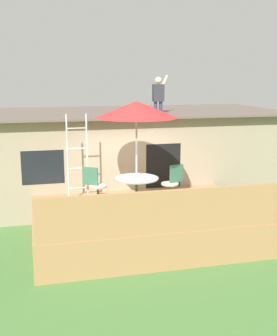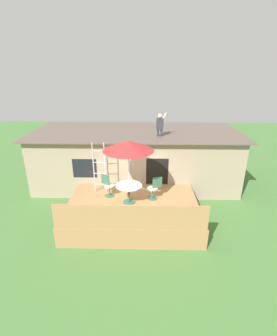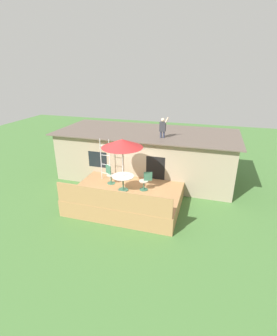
{
  "view_description": "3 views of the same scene",
  "coord_description": "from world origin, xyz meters",
  "px_view_note": "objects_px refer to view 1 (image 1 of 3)",
  "views": [
    {
      "loc": [
        -2.44,
        -9.59,
        3.9
      ],
      "look_at": [
        0.05,
        0.51,
        1.65
      ],
      "focal_mm": 45.63,
      "sensor_mm": 36.0,
      "label": 1
    },
    {
      "loc": [
        0.42,
        -8.64,
        5.71
      ],
      "look_at": [
        0.2,
        1.08,
        1.8
      ],
      "focal_mm": 26.16,
      "sensor_mm": 36.0,
      "label": 2
    },
    {
      "loc": [
        3.63,
        -10.11,
        6.32
      ],
      "look_at": [
        0.36,
        0.77,
        1.67
      ],
      "focal_mm": 26.46,
      "sensor_mm": 36.0,
      "label": 3
    }
  ],
  "objects_px": {
    "patio_table": "(137,184)",
    "person_figure": "(159,92)",
    "step_ladder": "(78,159)",
    "patio_chair_left": "(95,186)",
    "patio_umbrella": "(136,109)",
    "patio_chair_right": "(172,184)"
  },
  "relations": [
    {
      "from": "patio_chair_left",
      "to": "patio_table",
      "type": "bearing_deg",
      "value": 0.0
    },
    {
      "from": "patio_umbrella",
      "to": "patio_chair_right",
      "type": "height_order",
      "value": "patio_umbrella"
    },
    {
      "from": "patio_umbrella",
      "to": "patio_chair_left",
      "type": "relative_size",
      "value": 2.76
    },
    {
      "from": "patio_umbrella",
      "to": "step_ladder",
      "type": "relative_size",
      "value": 1.15
    },
    {
      "from": "patio_table",
      "to": "person_figure",
      "type": "bearing_deg",
      "value": 63.75
    },
    {
      "from": "patio_chair_right",
      "to": "patio_chair_left",
      "type": "bearing_deg",
      "value": -25.31
    },
    {
      "from": "step_ladder",
      "to": "patio_chair_left",
      "type": "relative_size",
      "value": 2.39
    },
    {
      "from": "step_ladder",
      "to": "patio_umbrella",
      "type": "bearing_deg",
      "value": -34.74
    },
    {
      "from": "person_figure",
      "to": "patio_chair_left",
      "type": "bearing_deg",
      "value": -136.62
    },
    {
      "from": "patio_table",
      "to": "patio_umbrella",
      "type": "relative_size",
      "value": 0.41
    },
    {
      "from": "step_ladder",
      "to": "patio_chair_left",
      "type": "distance_m",
      "value": 0.82
    },
    {
      "from": "patio_table",
      "to": "patio_chair_right",
      "type": "height_order",
      "value": "patio_chair_right"
    },
    {
      "from": "patio_table",
      "to": "step_ladder",
      "type": "height_order",
      "value": "step_ladder"
    },
    {
      "from": "patio_table",
      "to": "patio_chair_right",
      "type": "distance_m",
      "value": 1.07
    },
    {
      "from": "patio_table",
      "to": "patio_chair_right",
      "type": "relative_size",
      "value": 1.13
    },
    {
      "from": "patio_table",
      "to": "patio_chair_left",
      "type": "height_order",
      "value": "patio_chair_left"
    },
    {
      "from": "person_figure",
      "to": "patio_chair_right",
      "type": "height_order",
      "value": "person_figure"
    },
    {
      "from": "person_figure",
      "to": "patio_chair_left",
      "type": "height_order",
      "value": "person_figure"
    },
    {
      "from": "patio_umbrella",
      "to": "person_figure",
      "type": "relative_size",
      "value": 2.29
    },
    {
      "from": "patio_umbrella",
      "to": "step_ladder",
      "type": "bearing_deg",
      "value": 145.26
    },
    {
      "from": "patio_table",
      "to": "patio_chair_left",
      "type": "xyz_separation_m",
      "value": [
        -0.91,
        0.56,
        -0.13
      ]
    },
    {
      "from": "patio_table",
      "to": "patio_chair_right",
      "type": "xyz_separation_m",
      "value": [
        1.0,
        0.34,
        -0.13
      ]
    }
  ]
}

